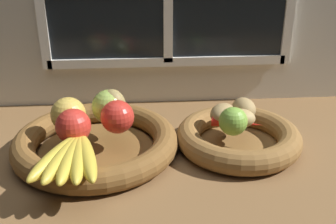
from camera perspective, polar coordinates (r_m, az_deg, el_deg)
name	(u,v)px	position (r cm, az deg, el deg)	size (l,w,h in cm)	color
ground_plane	(177,157)	(90.98, 1.31, -6.32)	(140.00, 90.00, 3.00)	brown
back_wall	(167,0)	(109.27, -0.08, 15.39)	(140.00, 4.60, 55.00)	silver
fruit_bowl_left	(96,143)	(89.81, -10.05, -4.27)	(35.67, 35.67, 5.26)	brown
fruit_bowl_right	(238,138)	(91.81, 9.82, -3.57)	(27.59, 27.59, 5.26)	brown
apple_green_back	(109,107)	(90.41, -8.25, 0.74)	(7.63, 7.63, 7.63)	#99B74C
apple_golden_left	(68,114)	(88.57, -13.78, -0.33)	(7.41, 7.41, 7.41)	gold
apple_red_front	(73,126)	(83.46, -13.12, -1.94)	(7.13, 7.13, 7.13)	red
apple_red_right	(117,118)	(85.61, -7.11, -0.78)	(7.11, 7.11, 7.11)	red
pear_brown	(113,106)	(90.31, -7.73, 0.81)	(6.22, 5.45, 7.81)	olive
banana_bunch_front	(72,156)	(76.90, -13.35, -6.05)	(13.79, 19.19, 3.13)	gold
potato_oblong	(223,113)	(91.17, 7.68, -0.18)	(6.90, 5.22, 4.24)	#A38451
potato_back	(244,109)	(93.48, 10.56, 0.45)	(6.77, 5.13, 4.85)	#A38451
potato_large	(240,118)	(89.69, 10.03, -0.85)	(6.66, 5.03, 4.02)	tan
lime_near	(233,121)	(85.64, 9.10, -1.30)	(6.03, 6.03, 6.03)	#7AAD3D
chili_pepper	(237,124)	(89.03, 9.69, -1.62)	(2.36, 2.36, 10.97)	red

